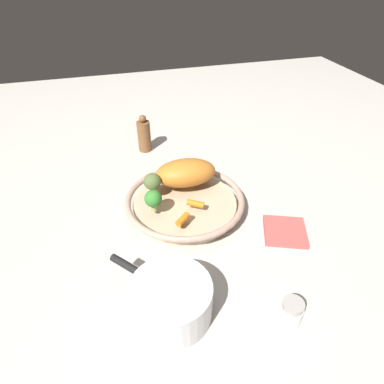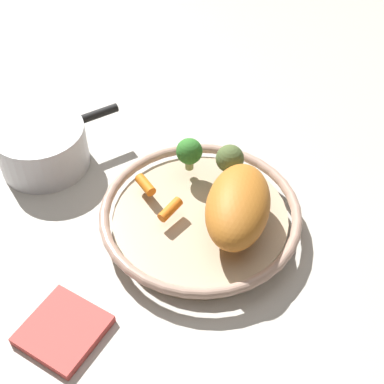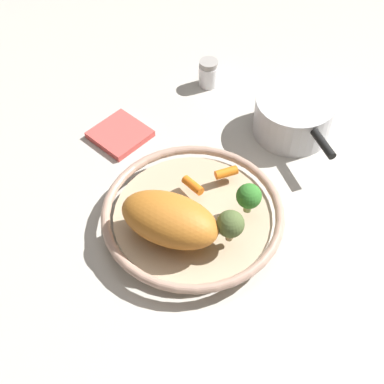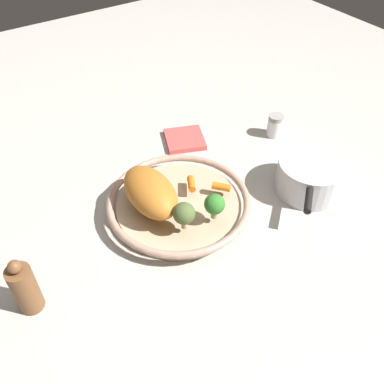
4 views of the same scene
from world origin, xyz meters
name	(u,v)px [view 1 (image 1 of 4)]	position (x,y,z in m)	size (l,w,h in m)	color
ground_plane	(185,210)	(0.00, 0.00, 0.00)	(2.50, 2.50, 0.00)	#B7B2A8
serving_bowl	(185,203)	(0.00, 0.00, 0.02)	(0.32, 0.32, 0.05)	tan
roast_chicken_piece	(186,173)	(0.06, -0.02, 0.08)	(0.17, 0.10, 0.07)	#BA6D25
baby_carrot_center	(195,204)	(-0.05, -0.02, 0.05)	(0.02, 0.02, 0.04)	orange
baby_carrot_left	(183,219)	(-0.10, 0.03, 0.05)	(0.02, 0.02, 0.04)	orange
broccoli_floret_large	(153,199)	(-0.03, 0.09, 0.08)	(0.04, 0.04, 0.06)	#96AA66
broccoli_floret_mid	(152,182)	(0.04, 0.08, 0.09)	(0.05, 0.05, 0.06)	tan
salt_shaker	(291,313)	(-0.38, -0.11, 0.03)	(0.04, 0.04, 0.06)	white
pepper_mill	(144,135)	(0.36, 0.05, 0.06)	(0.05, 0.05, 0.13)	brown
saucepan	(171,300)	(-0.30, 0.11, 0.04)	(0.20, 0.18, 0.08)	silver
dish_towel	(285,231)	(-0.16, -0.22, 0.01)	(0.10, 0.10, 0.01)	#D14C47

